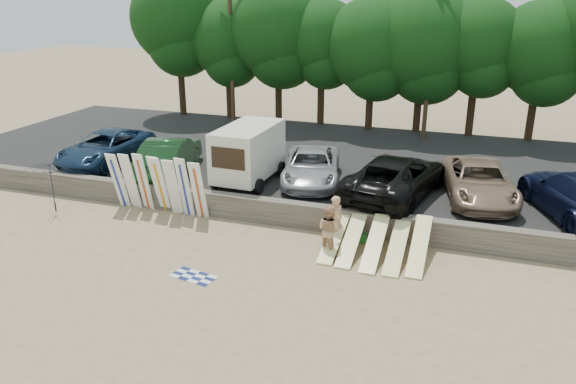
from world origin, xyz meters
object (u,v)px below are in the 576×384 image
car_4 (479,182)px  beach_umbrella (52,187)px  beachgoer_a (334,220)px  cooler (361,238)px  car_2 (312,167)px  beachgoer_b (329,230)px  car_0 (106,148)px  car_1 (170,155)px  car_3 (395,176)px  box_trailer (248,151)px

car_4 → beach_umbrella: car_4 is taller
beachgoer_a → cooler: bearing=163.4°
car_2 → beachgoer_b: car_2 is taller
car_0 → car_2: bearing=4.6°
car_2 → beachgoer_a: (2.22, -4.45, -0.49)m
car_1 → car_3: bearing=167.6°
car_1 → car_4: car_1 is taller
car_4 → beachgoer_a: size_ratio=2.94×
car_0 → beachgoer_a: 13.27m
car_3 → beach_umbrella: (-13.53, -4.58, -0.48)m
car_0 → car_3: car_3 is taller
box_trailer → car_2: (2.67, 0.85, -0.70)m
car_1 → beach_umbrella: car_1 is taller
car_0 → car_4: bearing=3.9°
car_1 → car_2: (6.65, 0.89, -0.14)m
box_trailer → car_2: bearing=19.3°
car_0 → cooler: size_ratio=14.84×
car_4 → box_trailer: bearing=174.5°
car_2 → beachgoer_a: 5.00m
car_1 → car_2: bearing=173.8°
car_4 → beachgoer_b: size_ratio=3.03×
car_4 → beachgoer_b: bearing=-142.9°
car_2 → car_4: bearing=-12.1°
beachgoer_a → beach_umbrella: (-11.95, -0.77, 0.15)m
car_1 → beachgoer_a: car_1 is taller
car_3 → beachgoer_b: bearing=82.5°
car_2 → car_3: bearing=-22.7°
car_0 → beachgoer_b: car_0 is taller
box_trailer → cooler: box_trailer is taller
box_trailer → beachgoer_a: box_trailer is taller
car_3 → cooler: car_3 is taller
beachgoer_a → beach_umbrella: beach_umbrella is taller
car_1 → car_2: size_ratio=1.00×
box_trailer → beach_umbrella: box_trailer is taller
cooler → beach_umbrella: bearing=167.5°
beach_umbrella → car_4: bearing=17.7°
car_4 → beachgoer_b: (-4.84, -5.44, -0.56)m
car_0 → beach_umbrella: (0.71, -4.71, -0.39)m
beachgoer_a → car_0: bearing=-60.4°
car_0 → car_1: 3.82m
car_4 → car_1: bearing=173.0°
car_2 → beach_umbrella: beach_umbrella is taller
beach_umbrella → car_3: bearing=18.7°
car_0 → beachgoer_a: bearing=-15.5°
car_1 → beach_umbrella: size_ratio=2.15×
car_0 → car_3: size_ratio=0.89×
car_0 → car_3: 14.25m
box_trailer → car_3: box_trailer is taller
car_0 → car_3: (14.25, -0.13, 0.09)m
beachgoer_a → beach_umbrella: 11.97m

